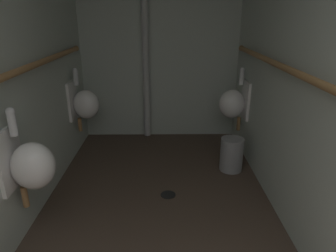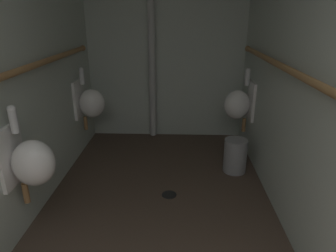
{
  "view_description": "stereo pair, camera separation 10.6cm",
  "coord_description": "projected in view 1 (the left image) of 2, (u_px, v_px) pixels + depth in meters",
  "views": [
    {
      "loc": [
        0.07,
        0.3,
        1.61
      ],
      "look_at": [
        0.09,
        2.53,
        0.77
      ],
      "focal_mm": 32.3,
      "sensor_mm": 36.0,
      "label": 1
    },
    {
      "loc": [
        0.17,
        0.3,
        1.61
      ],
      "look_at": [
        0.09,
        2.53,
        0.77
      ],
      "focal_mm": 32.3,
      "sensor_mm": 36.0,
      "label": 2
    }
  ],
  "objects": [
    {
      "name": "wall_back",
      "position": [
        160.0,
        43.0,
        3.88
      ],
      "size": [
        2.16,
        0.06,
        2.5
      ],
      "primitive_type": "cube",
      "color": "#B6C0B6",
      "rests_on": "ground"
    },
    {
      "name": "floor",
      "position": [
        157.0,
        244.0,
        2.3
      ],
      "size": [
        2.16,
        4.39,
        0.08
      ],
      "primitive_type": "cube",
      "color": "#47382D",
      "rests_on": "ground"
    },
    {
      "name": "wall_right",
      "position": [
        324.0,
        76.0,
        1.86
      ],
      "size": [
        0.06,
        4.39,
        2.5
      ],
      "primitive_type": "cube",
      "color": "#B6C0B6",
      "rests_on": "ground"
    },
    {
      "name": "urinal_left_far",
      "position": [
        84.0,
        103.0,
        3.51
      ],
      "size": [
        0.32,
        0.3,
        0.76
      ],
      "color": "white"
    },
    {
      "name": "waste_bin",
      "position": [
        232.0,
        154.0,
        3.26
      ],
      "size": [
        0.24,
        0.24,
        0.36
      ],
      "primitive_type": "cylinder",
      "color": "gray",
      "rests_on": "ground"
    },
    {
      "name": "standpipe_back_wall",
      "position": [
        145.0,
        44.0,
        3.77
      ],
      "size": [
        0.09,
        0.09,
        2.45
      ],
      "primitive_type": "cylinder",
      "color": "#B2B2B2",
      "rests_on": "ground"
    },
    {
      "name": "floor_drain",
      "position": [
        168.0,
        194.0,
        2.85
      ],
      "size": [
        0.14,
        0.14,
        0.01
      ],
      "primitive_type": "cylinder",
      "color": "black",
      "rests_on": "ground"
    },
    {
      "name": "urinal_right_mid",
      "position": [
        234.0,
        103.0,
        3.54
      ],
      "size": [
        0.32,
        0.3,
        0.76
      ],
      "color": "white"
    },
    {
      "name": "urinal_left_mid",
      "position": [
        30.0,
        164.0,
        2.09
      ],
      "size": [
        0.32,
        0.3,
        0.76
      ],
      "color": "white"
    },
    {
      "name": "supply_pipe_right",
      "position": [
        311.0,
        80.0,
        1.84
      ],
      "size": [
        0.06,
        3.64,
        0.06
      ],
      "color": "#9E7042"
    }
  ]
}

